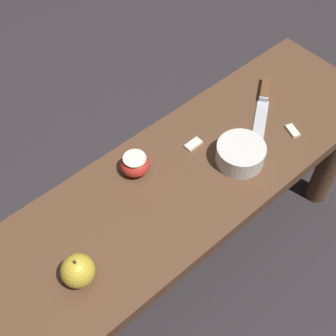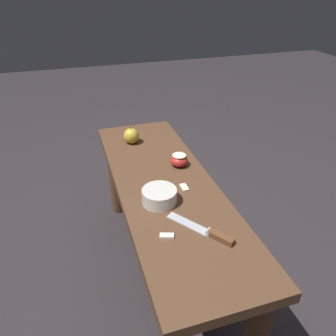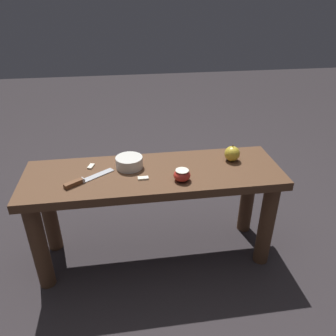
% 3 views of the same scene
% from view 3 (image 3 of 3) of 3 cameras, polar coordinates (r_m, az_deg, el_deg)
% --- Properties ---
extents(ground_plane, '(8.00, 8.00, 0.00)m').
position_cam_3_polar(ground_plane, '(1.81, -2.16, -14.49)').
color(ground_plane, '#2D282B').
extents(wooden_bench, '(1.18, 0.38, 0.50)m').
position_cam_3_polar(wooden_bench, '(1.56, -2.43, -4.14)').
color(wooden_bench, brown).
rests_on(wooden_bench, ground_plane).
extents(knife, '(0.21, 0.16, 0.02)m').
position_cam_3_polar(knife, '(1.47, -14.76, -2.15)').
color(knife, '#B7BABF').
rests_on(knife, wooden_bench).
extents(apple_whole, '(0.07, 0.07, 0.08)m').
position_cam_3_polar(apple_whole, '(1.61, 11.11, 2.47)').
color(apple_whole, gold).
rests_on(apple_whole, wooden_bench).
extents(apple_cut, '(0.07, 0.07, 0.05)m').
position_cam_3_polar(apple_cut, '(1.42, 2.46, -1.24)').
color(apple_cut, red).
rests_on(apple_cut, wooden_bench).
extents(apple_slice_near_knife, '(0.05, 0.02, 0.01)m').
position_cam_3_polar(apple_slice_near_knife, '(1.45, -4.35, -1.77)').
color(apple_slice_near_knife, white).
rests_on(apple_slice_near_knife, wooden_bench).
extents(apple_slice_center, '(0.03, 0.05, 0.01)m').
position_cam_3_polar(apple_slice_center, '(1.58, -13.27, 0.29)').
color(apple_slice_center, white).
rests_on(apple_slice_center, wooden_bench).
extents(bowl, '(0.13, 0.13, 0.05)m').
position_cam_3_polar(bowl, '(1.54, -6.76, 0.99)').
color(bowl, silver).
rests_on(bowl, wooden_bench).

